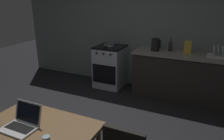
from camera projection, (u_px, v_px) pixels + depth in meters
The scene contains 10 objects.
back_wall at pixel (151, 27), 4.54m from camera, with size 6.40×0.10×2.66m, color slate.
kitchen_counter at pixel (189, 78), 4.16m from camera, with size 2.16×0.64×0.92m.
stove_oven at pixel (110, 66), 4.84m from camera, with size 0.60×0.62×0.92m.
dining_table at pixel (33, 138), 2.06m from camera, with size 1.12×0.88×0.74m.
laptop at pixel (22, 123), 2.08m from camera, with size 0.32×0.28×0.22m.
electric_kettle at pixel (155, 45), 4.26m from camera, with size 0.19×0.17×0.25m.
frying_pan at pixel (109, 45), 4.67m from camera, with size 0.23×0.40×0.05m.
cereal_box at pixel (188, 47), 4.03m from camera, with size 0.13×0.05×0.24m.
dish_rack at pixel (218, 55), 3.83m from camera, with size 0.34×0.26×0.21m.
bottle_b at pixel (170, 45), 4.21m from camera, with size 0.07×0.07×0.26m.
Camera 1 is at (1.52, -2.09, 1.95)m, focal length 34.95 mm.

